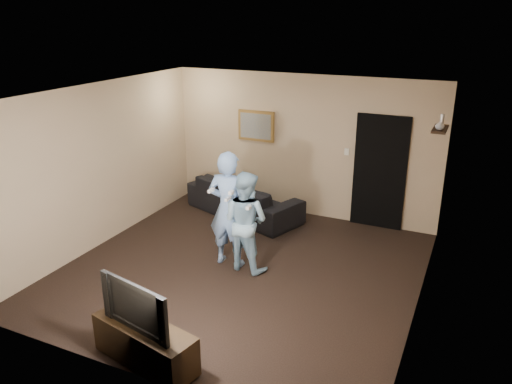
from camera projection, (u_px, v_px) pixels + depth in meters
The scene contains 19 objects.
ground at pixel (241, 270), 7.40m from camera, with size 5.00×5.00×0.00m, color black.
ceiling at pixel (239, 94), 6.52m from camera, with size 5.00×5.00×0.04m, color silver.
wall_back at pixel (301, 146), 9.09m from camera, with size 5.00×0.04×2.60m, color tan.
wall_front at pixel (125, 265), 4.83m from camera, with size 5.00×0.04×2.60m, color tan.
wall_left at pixel (100, 166), 7.94m from camera, with size 0.04×5.00×2.60m, color tan.
wall_right at pixel (427, 217), 5.97m from camera, with size 0.04×5.00×2.60m, color tan.
sofa at pixel (244, 198), 9.33m from camera, with size 2.28×0.89×0.67m, color black.
throw_pillow at pixel (227, 188), 9.42m from camera, with size 0.43×0.14×0.43m, color #1C5441.
painting_frame at pixel (256, 126), 9.32m from camera, with size 0.72×0.05×0.57m, color olive.
painting_canvas at pixel (256, 126), 9.30m from camera, with size 0.62×0.01×0.47m, color slate.
doorway at pixel (380, 172), 8.60m from camera, with size 0.90×0.06×2.00m, color black.
light_switch at pixel (347, 152), 8.74m from camera, with size 0.08×0.02×0.12m, color silver.
wall_shelf at pixel (440, 129), 7.32m from camera, with size 0.20×0.60×0.03m, color black.
shelf_vase at pixel (440, 125), 7.18m from camera, with size 0.13×0.13×0.13m, color #BCBCC1.
shelf_figurine at pixel (442, 120), 7.39m from camera, with size 0.06×0.06×0.18m, color silver.
tv_console at pixel (145, 344), 5.36m from camera, with size 1.25×0.40×0.45m, color black.
television at pixel (141, 303), 5.19m from camera, with size 0.97×0.13×0.56m, color black.
wii_player_left at pixel (229, 209), 7.31m from camera, with size 0.66×0.52×1.76m.
wii_player_right at pixel (245, 221), 7.24m from camera, with size 0.81×0.67×1.50m.
Camera 1 is at (2.95, -5.87, 3.62)m, focal length 35.00 mm.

